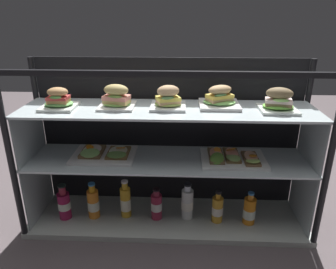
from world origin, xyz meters
The scene contains 21 objects.
ground_plane centered at (0.00, 0.00, -0.01)m, with size 6.00×6.00×0.02m, color #5B5052.
case_base_deck centered at (0.00, 0.00, 0.02)m, with size 1.56×0.40×0.03m, color #B9BFB7.
case_frame centered at (0.00, 0.13, 0.50)m, with size 1.56×0.40×0.91m.
riser_lower_tier centered at (0.00, 0.00, 0.21)m, with size 1.50×0.34×0.36m.
shelf_lower_glass centered at (0.00, 0.00, 0.39)m, with size 1.51×0.36×0.01m, color silver.
riser_upper_tier centered at (0.00, 0.00, 0.54)m, with size 1.50×0.34×0.27m.
shelf_upper_glass centered at (0.00, 0.00, 0.68)m, with size 1.51×0.36×0.01m, color silver.
plated_roll_sandwich_far_right centered at (-0.55, -0.02, 0.72)m, with size 0.17×0.17×0.11m.
plated_roll_sandwich_center centered at (-0.26, 0.01, 0.73)m, with size 0.18×0.18×0.12m.
plated_roll_sandwich_near_right_corner centered at (0.00, 0.01, 0.73)m, with size 0.18×0.18×0.12m.
plated_roll_sandwich_mid_left centered at (0.26, 0.05, 0.72)m, with size 0.20×0.20×0.11m.
plated_roll_sandwich_far_left centered at (0.55, -0.01, 0.73)m, with size 0.18×0.18×0.12m.
open_sandwich_tray_far_left centered at (-0.35, 0.02, 0.42)m, with size 0.34×0.25×0.06m.
open_sandwich_tray_center centered at (0.35, -0.01, 0.42)m, with size 0.34×0.25×0.06m.
juice_bottle_front_second centered at (-0.59, -0.04, 0.12)m, with size 0.07×0.07×0.21m.
juice_bottle_front_fourth centered at (-0.43, -0.02, 0.12)m, with size 0.07×0.07×0.22m.
juice_bottle_back_center centered at (-0.24, -0.01, 0.13)m, with size 0.06×0.06×0.23m.
juice_bottle_near_post centered at (-0.06, -0.02, 0.11)m, with size 0.06×0.06×0.19m.
juice_bottle_front_middle centered at (0.11, -0.01, 0.13)m, with size 0.07×0.07×0.22m.
juice_bottle_back_left centered at (0.28, -0.03, 0.11)m, with size 0.06×0.06×0.19m.
juice_bottle_front_left_end centered at (0.46, -0.04, 0.11)m, with size 0.07×0.07×0.19m.
Camera 1 is at (0.07, -1.57, 1.16)m, focal length 34.54 mm.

